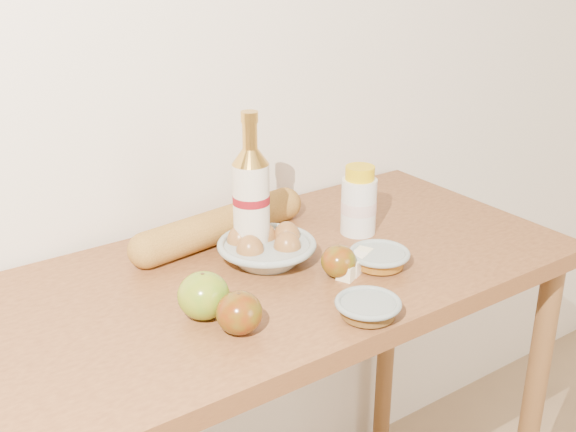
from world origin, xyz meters
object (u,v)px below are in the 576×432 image
object	(u,v)px
egg_bowl	(266,248)
baguette	(221,225)
bourbon_bottle	(251,200)
table	(280,321)
cream_bottle	(359,202)

from	to	relation	value
egg_bowl	baguette	distance (m)	0.14
bourbon_bottle	table	bearing A→B (deg)	-79.54
table	baguette	world-z (taller)	baguette
cream_bottle	egg_bowl	world-z (taller)	cream_bottle
table	baguette	xyz separation A→B (m)	(-0.03, 0.17, 0.16)
cream_bottle	baguette	xyz separation A→B (m)	(-0.27, 0.13, -0.03)
bourbon_bottle	cream_bottle	world-z (taller)	bourbon_bottle
bourbon_bottle	baguette	distance (m)	0.13
table	cream_bottle	size ratio (longest dim) A/B	7.87
cream_bottle	egg_bowl	bearing A→B (deg)	-160.18
bourbon_bottle	cream_bottle	size ratio (longest dim) A/B	1.98
bourbon_bottle	cream_bottle	bearing A→B (deg)	-9.64
bourbon_bottle	egg_bowl	bearing A→B (deg)	-75.67
table	bourbon_bottle	size ratio (longest dim) A/B	3.97
bourbon_bottle	baguette	size ratio (longest dim) A/B	0.68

